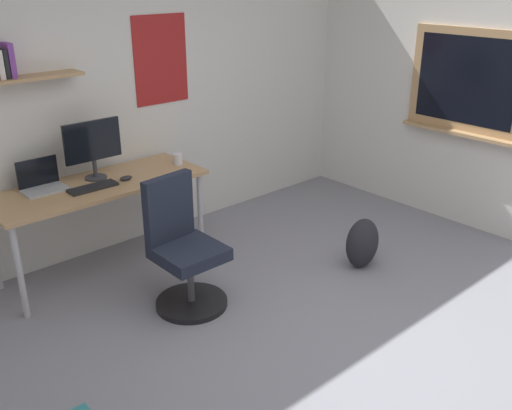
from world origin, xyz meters
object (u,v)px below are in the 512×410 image
coffee_mug (178,159)px  laptop (42,183)px  keyboard (93,187)px  backpack (362,243)px  desk (99,191)px  office_chair (183,252)px  computer_mouse (126,178)px  monitor_primary (93,146)px

coffee_mug → laptop: bearing=170.5°
keyboard → backpack: keyboard is taller
desk → laptop: (-0.37, 0.15, 0.12)m
backpack → laptop: bearing=142.2°
office_chair → computer_mouse: size_ratio=9.13×
office_chair → coffee_mug: size_ratio=10.33×
office_chair → monitor_primary: 1.14m
office_chair → computer_mouse: 0.84m
monitor_primary → backpack: monitor_primary is taller
desk → keyboard: keyboard is taller
desk → office_chair: 0.91m
office_chair → computer_mouse: office_chair is taller
laptop → backpack: bearing=-37.8°
desk → monitor_primary: size_ratio=3.55×
monitor_primary → backpack: (1.54, -1.46, -0.80)m
backpack → office_chair: bearing=160.0°
desk → laptop: bearing=157.7°
keyboard → coffee_mug: bearing=3.5°
office_chair → coffee_mug: bearing=56.4°
coffee_mug → backpack: (0.85, -1.33, -0.58)m
computer_mouse → backpack: computer_mouse is taller
monitor_primary → coffee_mug: (0.68, -0.13, -0.22)m
office_chair → backpack: 1.50m
desk → office_chair: size_ratio=1.74×
laptop → keyboard: 0.37m
keyboard → computer_mouse: computer_mouse is taller
office_chair → coffee_mug: (0.54, 0.82, 0.38)m
laptop → coffee_mug: size_ratio=3.37×
computer_mouse → backpack: (1.38, -1.28, -0.55)m
computer_mouse → coffee_mug: bearing=5.4°
monitor_primary → computer_mouse: (0.16, -0.18, -0.25)m
keyboard → computer_mouse: size_ratio=3.56×
monitor_primary → backpack: 2.27m
desk → coffee_mug: coffee_mug is taller
monitor_primary → coffee_mug: bearing=-11.1°
computer_mouse → coffee_mug: coffee_mug is taller
office_chair → keyboard: 0.88m
desk → computer_mouse: (0.20, -0.08, 0.08)m
office_chair → backpack: office_chair is taller
desk → monitor_primary: monitor_primary is taller
monitor_primary → keyboard: size_ratio=1.25×
computer_mouse → backpack: bearing=-42.8°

